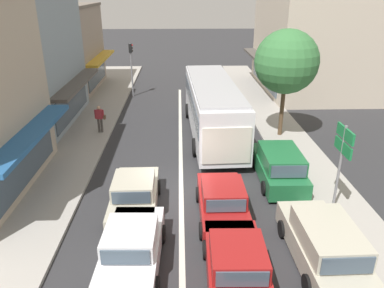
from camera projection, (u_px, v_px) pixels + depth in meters
The scene contains 18 objects.
ground_plane at pixel (181, 196), 15.96m from camera, with size 140.00×140.00×0.00m, color #2D2D30.
lane_centre_line at pixel (181, 157), 19.65m from camera, with size 0.20×28.00×0.01m, color silver.
sidewalk_left at pixel (61, 143), 21.26m from camera, with size 5.20×44.00×0.14m, color #A39E96.
kerb_right at pixel (287, 140), 21.66m from camera, with size 2.80×44.00×0.12m, color #A39E96.
shopfront_mid_block at pixel (12, 62), 22.73m from camera, with size 7.67×8.91×8.12m.
shopfront_far_end at pixel (58, 49), 31.28m from camera, with size 7.19×8.38×7.00m.
building_right_far at pixel (318, 35), 30.81m from camera, with size 9.59×11.42×9.17m.
city_bus at pixel (212, 105), 21.88m from camera, with size 3.03×10.94×3.23m.
sedan_adjacent_lane_trail at pixel (237, 268), 10.90m from camera, with size 1.98×4.24×1.47m.
sedan_adjacent_lane_lead at pixel (132, 249), 11.69m from camera, with size 2.01×4.26×1.47m.
sedan_behind_bus_near at pixel (222, 203), 14.19m from camera, with size 1.90×4.20×1.47m.
sedan_queue_gap_filler at pixel (135, 196), 14.69m from camera, with size 1.93×4.22×1.47m.
parked_wagon_kerb_front at pixel (324, 244), 11.78m from camera, with size 1.99×4.53×1.58m.
parked_wagon_kerb_second at pixel (279, 166), 16.97m from camera, with size 1.98×4.52×1.58m.
traffic_light_downstreet at pixel (131, 61), 29.54m from camera, with size 0.33×0.24×4.20m.
directional_road_sign at pixel (343, 149), 13.86m from camera, with size 0.10×1.40×3.60m.
street_tree_right at pixel (286, 62), 20.66m from camera, with size 3.56×3.56×6.21m.
pedestrian_with_handbag_near at pixel (100, 117), 22.30m from camera, with size 0.66×0.26×1.63m.
Camera 1 is at (0.00, -13.87, 8.22)m, focal length 35.00 mm.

